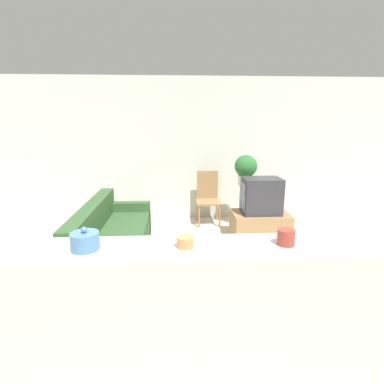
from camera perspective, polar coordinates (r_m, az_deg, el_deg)
ground_plane at (r=3.05m, az=-2.51°, el=-25.12°), size 14.00×14.00×0.00m
wall_back at (r=5.84m, az=-3.14°, el=8.03°), size 9.00×0.06×2.70m
couch at (r=4.33m, az=-14.94°, el=-8.91°), size 0.80×2.06×0.79m
tv_stand at (r=4.92m, az=12.78°, el=-6.60°), size 0.88×0.58×0.48m
television at (r=4.76m, az=13.03°, el=-0.70°), size 0.59×0.42×0.56m
wooden_chair at (r=5.63m, az=3.04°, el=-0.71°), size 0.44×0.44×0.98m
plant_stand at (r=5.47m, az=9.91°, el=-2.72°), size 0.18×0.18×0.79m
potted_plant at (r=5.32m, az=10.20°, el=4.46°), size 0.39×0.39×0.53m
foreground_counter at (r=2.30m, az=-2.45°, el=-22.79°), size 2.76×0.44×1.08m
decorative_bowl at (r=2.09m, az=-19.71°, el=-8.77°), size 0.18×0.18×0.16m
candle_jar at (r=2.02m, az=-1.32°, el=-9.48°), size 0.12×0.12×0.07m
coffee_tin at (r=2.14m, az=17.44°, el=-8.20°), size 0.12×0.12×0.11m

